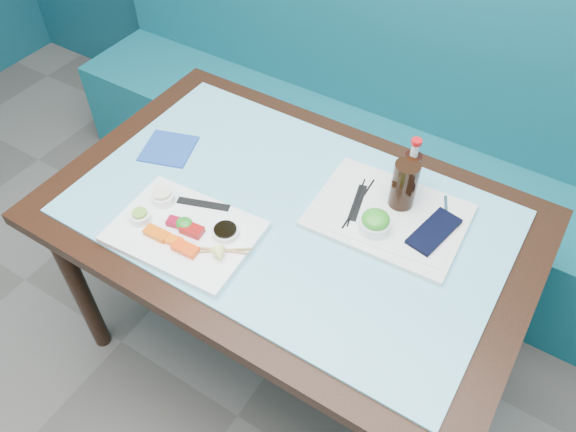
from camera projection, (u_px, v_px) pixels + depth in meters
The scene contains 34 objects.
booth_bench at pixel (393, 150), 2.38m from camera, with size 3.00×0.56×1.17m.
dining_table at pixel (288, 231), 1.69m from camera, with size 1.40×0.90×0.75m.
glass_top at pixel (288, 212), 1.62m from camera, with size 1.22×0.76×0.01m, color #6ABDD4.
sashimi_plate at pixel (185, 232), 1.55m from camera, with size 0.39×0.28×0.02m, color white.
salmon_left at pixel (157, 233), 1.52m from camera, with size 0.07×0.03×0.02m, color #EF5C09.
salmon_mid at pixel (172, 240), 1.51m from camera, with size 0.06×0.03×0.01m, color #FF630A.
salmon_right at pixel (185, 248), 1.49m from camera, with size 0.07×0.04×0.02m, color #FF420A.
tuna_left at pixel (176, 222), 1.55m from camera, with size 0.05×0.03×0.02m, color maroon.
tuna_right at pixel (192, 230), 1.53m from camera, with size 0.06×0.04×0.02m, color maroon.
seaweed_garnish at pixel (184, 224), 1.54m from camera, with size 0.05×0.05×0.03m, color #1F761B.
ramekin_wasabi at pixel (141, 217), 1.56m from camera, with size 0.06×0.06×0.02m, color white.
wasabi_fill at pixel (139, 213), 1.55m from camera, with size 0.04×0.04×0.01m, color #72AA37.
ramekin_ginger at pixel (163, 198), 1.61m from camera, with size 0.07×0.07×0.03m, color white.
ginger_fill at pixel (162, 193), 1.59m from camera, with size 0.05×0.05×0.01m, color beige.
soy_dish at pixel (225, 232), 1.53m from camera, with size 0.08×0.08×0.02m, color white.
soy_fill at pixel (225, 229), 1.52m from camera, with size 0.06×0.06×0.01m, color black.
lemon_wedge at pixel (219, 254), 1.46m from camera, with size 0.04×0.04×0.03m, color #FBF877.
chopstick_sleeve at pixel (203, 204), 1.61m from camera, with size 0.15×0.02×0.00m, color black.
wooden_chopstick_a at pixel (213, 249), 1.49m from camera, with size 0.01×0.01×0.20m, color tan.
wooden_chopstick_b at pixel (216, 251), 1.49m from camera, with size 0.01×0.01×0.20m, color #A37D4C.
serving_tray at pixel (388, 216), 1.60m from camera, with size 0.42×0.32×0.02m, color silver.
paper_placemat at pixel (389, 214), 1.59m from camera, with size 0.38×0.27×0.00m, color silver.
seaweed_bowl at pixel (375, 225), 1.54m from camera, with size 0.09×0.09×0.03m, color white.
seaweed_salad at pixel (376, 219), 1.52m from camera, with size 0.08×0.08×0.04m, color #2E8F21.
cola_glass at pixel (404, 185), 1.56m from camera, with size 0.07×0.07×0.15m, color black.
navy_pouch at pixel (434, 231), 1.54m from camera, with size 0.07×0.17×0.01m, color black.
fork at pixel (446, 207), 1.60m from camera, with size 0.01×0.01×0.09m, color silver.
black_chopstick_a at pixel (356, 202), 1.62m from camera, with size 0.01×0.01×0.20m, color black.
black_chopstick_b at pixel (359, 203), 1.62m from camera, with size 0.01×0.01×0.22m, color black.
tray_sleeve at pixel (357, 203), 1.62m from camera, with size 0.02×0.15×0.00m, color black.
cola_bottle_body at pixel (410, 174), 1.62m from camera, with size 0.05×0.05×0.14m, color black.
cola_bottle_neck at pixel (415, 150), 1.55m from camera, with size 0.02×0.02×0.04m, color silver.
cola_bottle_cap at pixel (417, 142), 1.53m from camera, with size 0.03×0.03×0.01m, color #BC0B10.
blue_napkin at pixel (169, 149), 1.80m from camera, with size 0.16×0.16×0.01m, color navy.
Camera 1 is at (0.59, 0.51, 1.94)m, focal length 35.00 mm.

